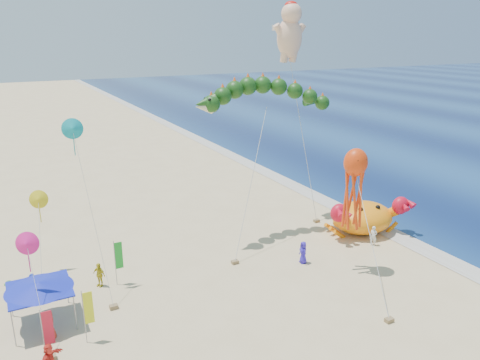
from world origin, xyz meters
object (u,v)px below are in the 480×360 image
dragon_kite (265,99)px  canopy_blue (39,286)px  cherub_kite (290,31)px  octopus_kite (354,183)px  crab_inflatable (363,216)px

dragon_kite → canopy_blue: dragon_kite is taller
cherub_kite → octopus_kite: size_ratio=2.11×
dragon_kite → octopus_kite: bearing=-77.6°
canopy_blue → crab_inflatable: bearing=3.4°
canopy_blue → octopus_kite: bearing=-8.7°
dragon_kite → crab_inflatable: bearing=-29.7°
crab_inflatable → dragon_kite: (-7.41, 4.22, 9.86)m
cherub_kite → crab_inflatable: bearing=-63.8°
cherub_kite → canopy_blue: 27.67m
crab_inflatable → octopus_kite: (-5.46, -4.61, 5.12)m
cherub_kite → octopus_kite: 15.41m
crab_inflatable → cherub_kite: bearing=116.2°
crab_inflatable → octopus_kite: size_ratio=0.82×
crab_inflatable → canopy_blue: (-25.68, -1.53, 1.03)m
cherub_kite → canopy_blue: cherub_kite is taller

